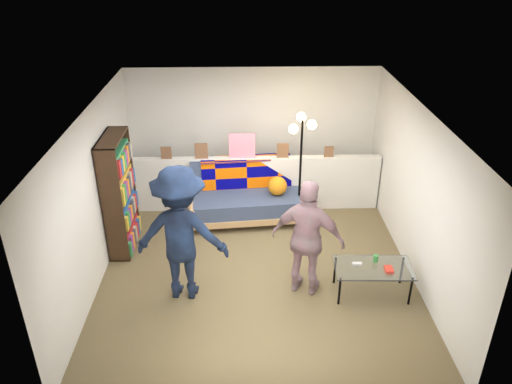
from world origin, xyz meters
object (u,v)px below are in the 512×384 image
bookshelf (119,198)px  person_right (308,239)px  person_left (181,234)px  coffee_table (373,269)px  futon_sofa (249,196)px  floor_lamp (301,147)px

bookshelf → person_right: bookshelf is taller
person_left → person_right: (1.67, 0.01, -0.11)m
bookshelf → coffee_table: bookshelf is taller
bookshelf → person_right: bearing=-23.7°
futon_sofa → person_right: (0.75, -2.06, 0.43)m
person_right → futon_sofa: bearing=-48.4°
futon_sofa → bookshelf: bookshelf is taller
bookshelf → coffee_table: (3.65, -1.30, -0.45)m
coffee_table → person_left: person_left is taller
coffee_table → person_left: size_ratio=0.56×
person_left → bookshelf: bearing=-42.3°
futon_sofa → coffee_table: bearing=-52.6°
futon_sofa → bookshelf: bearing=-156.8°
bookshelf → person_left: person_left is taller
person_left → person_right: person_left is taller
coffee_table → person_left: 2.63m
floor_lamp → person_right: size_ratio=1.13×
person_left → person_right: bearing=-173.6°
futon_sofa → person_left: size_ratio=1.12×
person_right → person_left: bearing=21.9°
floor_lamp → person_right: (-0.10, -1.97, -0.51)m
futon_sofa → coffee_table: size_ratio=2.00×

